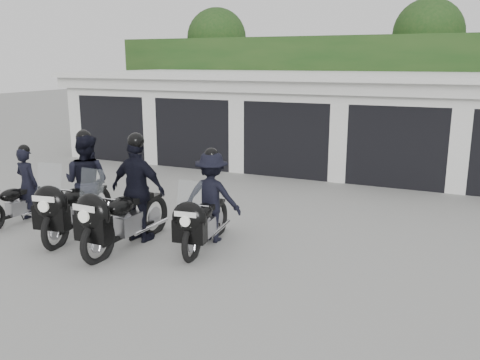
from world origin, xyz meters
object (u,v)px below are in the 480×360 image
at_px(police_bike_a, 17,192).
at_px(police_bike_b, 81,189).
at_px(police_bike_c, 131,197).
at_px(police_bike_d, 209,203).

bearing_deg(police_bike_a, police_bike_b, 10.46).
bearing_deg(police_bike_b, police_bike_c, -16.50).
relative_size(police_bike_b, police_bike_c, 0.97).
height_order(police_bike_c, police_bike_d, police_bike_c).
distance_m(police_bike_c, police_bike_d, 1.43).
height_order(police_bike_a, police_bike_d, police_bike_d).
distance_m(police_bike_a, police_bike_b, 1.65).
bearing_deg(police_bike_c, police_bike_b, 174.84).
xyz_separation_m(police_bike_b, police_bike_d, (2.61, 0.44, -0.09)).
xyz_separation_m(police_bike_b, police_bike_c, (1.32, -0.17, 0.02)).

